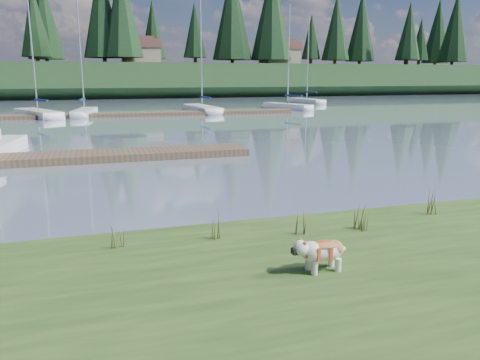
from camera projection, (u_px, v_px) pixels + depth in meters
name	position (u px, v px, depth m)	size (l,w,h in m)	color
ground	(120.00, 116.00, 38.98)	(200.00, 200.00, 0.00)	#7E91A5
bank	(304.00, 352.00, 5.40)	(60.00, 9.00, 0.35)	#32501E
ridge	(104.00, 81.00, 78.50)	(200.00, 20.00, 5.00)	black
bulldog	(322.00, 250.00, 7.16)	(0.89, 0.40, 0.53)	silver
dock_near	(47.00, 158.00, 18.22)	(16.00, 2.00, 0.30)	#4C3D2C
dock_far	(145.00, 114.00, 39.53)	(26.00, 2.20, 0.30)	#4C3D2C
sailboat_bg_1	(35.00, 112.00, 38.94)	(4.83, 8.22, 12.30)	white
sailboat_bg_2	(86.00, 111.00, 40.05)	(2.30, 6.84, 10.24)	white
sailboat_bg_3	(200.00, 108.00, 44.43)	(2.26, 8.73, 12.62)	white
sailboat_bg_4	(284.00, 106.00, 47.67)	(3.61, 6.88, 10.21)	white
sailboat_bg_5	(304.00, 100.00, 58.10)	(2.32, 7.30, 10.35)	white
weed_0	(217.00, 227.00, 8.54)	(0.17, 0.14, 0.57)	#475B23
weed_1	(301.00, 223.00, 8.84)	(0.17, 0.14, 0.54)	#475B23
weed_2	(360.00, 217.00, 9.18)	(0.17, 0.14, 0.57)	#475B23
weed_3	(118.00, 235.00, 8.17)	(0.17, 0.14, 0.55)	#475B23
weed_4	(363.00, 221.00, 9.09)	(0.17, 0.14, 0.45)	#475B23
weed_5	(433.00, 202.00, 10.13)	(0.17, 0.14, 0.64)	#475B23
mud_lip	(212.00, 238.00, 9.52)	(60.00, 0.50, 0.14)	#33281C
conifer_3	(34.00, 20.00, 72.65)	(4.84, 4.84, 12.25)	#382619
conifer_4	(122.00, 10.00, 70.55)	(6.16, 6.16, 15.10)	#382619
conifer_5	(195.00, 30.00, 78.26)	(3.96, 3.96, 10.35)	#382619
conifer_6	(272.00, 12.00, 79.49)	(7.04, 7.04, 17.00)	#382619
conifer_7	(336.00, 27.00, 86.75)	(5.28, 5.28, 13.20)	#382619
conifer_8	(409.00, 31.00, 86.95)	(4.62, 4.62, 11.77)	#382619
conifer_9	(455.00, 27.00, 93.23)	(5.94, 5.94, 14.62)	#382619
house_1	(141.00, 51.00, 77.34)	(6.30, 5.30, 4.65)	gray
house_2	(280.00, 53.00, 82.45)	(6.30, 5.30, 4.65)	gray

